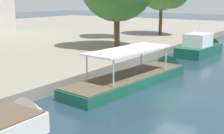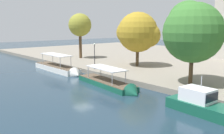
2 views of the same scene
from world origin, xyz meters
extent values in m
plane|color=#1E3342|center=(0.00, 0.00, 0.00)|extent=(220.00, 220.00, 0.00)
cone|color=silver|center=(-8.05, 4.10, 0.24)|extent=(1.41, 2.50, 2.50)
cube|color=#14513D|center=(0.32, 3.79, 0.11)|extent=(11.58, 3.95, 1.18)
cone|color=#14513D|center=(6.47, 3.17, 0.11)|extent=(1.65, 2.68, 2.55)
cube|color=brown|center=(0.32, 3.79, 0.74)|extent=(11.34, 3.79, 0.08)
cylinder|color=#B2B2B7|center=(3.54, 4.61, 1.66)|extent=(0.10, 0.10, 1.74)
cylinder|color=#B2B2B7|center=(3.32, 2.35, 1.66)|extent=(0.10, 0.10, 1.74)
cylinder|color=#B2B2B7|center=(-2.67, 5.23, 1.66)|extent=(0.10, 0.10, 1.74)
cylinder|color=#B2B2B7|center=(-2.90, 2.97, 1.66)|extent=(0.10, 0.10, 1.74)
cube|color=silver|center=(0.32, 3.79, 2.59)|extent=(7.26, 3.30, 0.12)
cube|color=#14513D|center=(15.14, 3.73, 0.31)|extent=(6.92, 3.23, 1.55)
cone|color=#14513D|center=(18.91, 3.48, 0.31)|extent=(1.37, 2.72, 2.65)
cube|color=white|center=(14.64, 3.77, 1.76)|extent=(3.18, 2.43, 1.35)
cube|color=black|center=(15.82, 3.69, 1.83)|extent=(0.95, 2.14, 0.81)
cylinder|color=silver|center=(14.97, 3.74, 3.09)|extent=(0.08, 0.08, 1.30)
cylinder|color=#2D2D33|center=(21.98, 7.04, 1.13)|extent=(0.21, 0.21, 0.65)
sphere|color=#2D2D33|center=(21.98, 7.04, 1.51)|extent=(0.24, 0.24, 0.24)
cylinder|color=#4C3823|center=(16.83, 15.84, 3.66)|extent=(0.60, 0.60, 5.72)
cylinder|color=#4C3823|center=(9.61, 10.94, 2.75)|extent=(0.54, 0.54, 3.90)
cylinder|color=#4C3823|center=(24.01, 12.73, 3.05)|extent=(0.47, 0.47, 4.50)
camera|label=1|loc=(-18.00, -7.22, 6.09)|focal=49.49mm
camera|label=2|loc=(26.31, -17.92, 8.48)|focal=38.36mm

